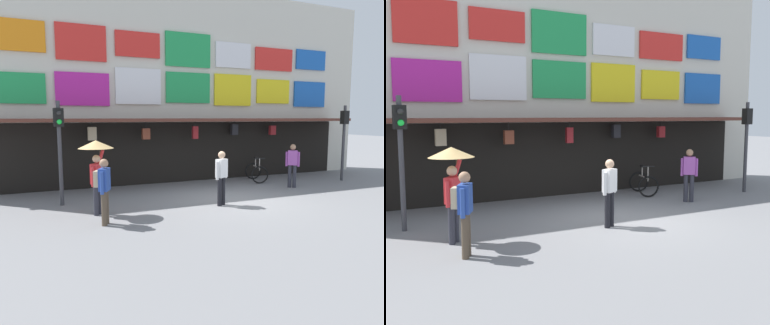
# 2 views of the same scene
# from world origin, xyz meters

# --- Properties ---
(ground_plane) EXTENTS (80.00, 80.00, 0.00)m
(ground_plane) POSITION_xyz_m (0.00, 0.00, 0.00)
(ground_plane) COLOR slate
(shopfront) EXTENTS (18.00, 2.60, 8.00)m
(shopfront) POSITION_xyz_m (-0.00, 4.57, 3.96)
(shopfront) COLOR beige
(shopfront) RESTS_ON ground
(traffic_light_near) EXTENTS (0.30, 0.34, 3.20)m
(traffic_light_near) POSITION_xyz_m (-5.23, 1.50, 2.14)
(traffic_light_near) COLOR #38383D
(traffic_light_near) RESTS_ON ground
(traffic_light_far) EXTENTS (0.28, 0.33, 3.20)m
(traffic_light_far) POSITION_xyz_m (6.15, 1.52, 2.14)
(traffic_light_far) COLOR #38383D
(traffic_light_far) RESTS_ON ground
(bicycle_parked) EXTENTS (1.05, 1.33, 1.05)m
(bicycle_parked) POSITION_xyz_m (2.64, 2.78, 0.39)
(bicycle_parked) COLOR black
(bicycle_parked) RESTS_ON ground
(pedestrian_in_yellow) EXTENTS (0.44, 0.39, 1.68)m
(pedestrian_in_yellow) POSITION_xyz_m (3.15, 1.06, 0.95)
(pedestrian_in_yellow) COLOR #2D2D38
(pedestrian_in_yellow) RESTS_ON ground
(pedestrian_in_red) EXTENTS (0.48, 0.36, 1.68)m
(pedestrian_in_red) POSITION_xyz_m (-0.70, -0.42, 0.95)
(pedestrian_in_red) COLOR black
(pedestrian_in_red) RESTS_ON ground
(pedestrian_in_blue) EXTENTS (0.45, 0.49, 1.68)m
(pedestrian_in_blue) POSITION_xyz_m (-4.36, -1.07, 0.98)
(pedestrian_in_blue) COLOR brown
(pedestrian_in_blue) RESTS_ON ground
(pedestrian_with_umbrella) EXTENTS (0.96, 0.96, 2.08)m
(pedestrian_with_umbrella) POSITION_xyz_m (-4.37, -0.02, 1.64)
(pedestrian_with_umbrella) COLOR #2D2D38
(pedestrian_with_umbrella) RESTS_ON ground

